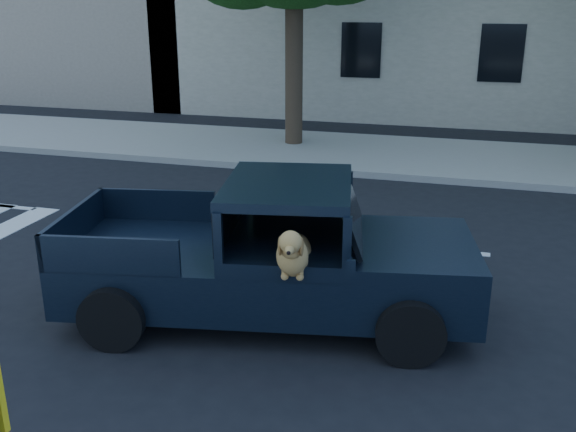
{
  "coord_description": "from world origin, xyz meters",
  "views": [
    {
      "loc": [
        0.34,
        -6.04,
        3.67
      ],
      "look_at": [
        -1.46,
        0.24,
        1.45
      ],
      "focal_mm": 40.0,
      "sensor_mm": 36.0,
      "label": 1
    }
  ],
  "objects": [
    {
      "name": "pickup_truck",
      "position": [
        -1.89,
        0.61,
        0.58
      ],
      "size": [
        5.01,
        2.78,
        1.7
      ],
      "rotation": [
        0.0,
        0.0,
        0.18
      ],
      "color": "black",
      "rests_on": "ground"
    },
    {
      "name": "far_sidewalk",
      "position": [
        0.0,
        9.2,
        0.07
      ],
      "size": [
        60.0,
        4.0,
        0.15
      ],
      "primitive_type": "cube",
      "color": "gray",
      "rests_on": "ground"
    },
    {
      "name": "lane_stripes",
      "position": [
        2.0,
        3.4,
        0.01
      ],
      "size": [
        21.6,
        0.14,
        0.01
      ],
      "primitive_type": null,
      "color": "silver",
      "rests_on": "ground"
    },
    {
      "name": "ground",
      "position": [
        0.0,
        0.0,
        0.0
      ],
      "size": [
        120.0,
        120.0,
        0.0
      ],
      "primitive_type": "plane",
      "color": "black",
      "rests_on": "ground"
    }
  ]
}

